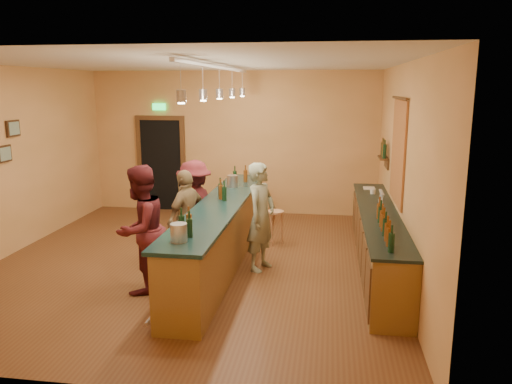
# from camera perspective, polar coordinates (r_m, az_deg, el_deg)

# --- Properties ---
(floor) EXTENTS (7.00, 7.00, 0.00)m
(floor) POSITION_cam_1_polar(r_m,az_deg,el_deg) (8.38, -7.14, -8.03)
(floor) COLOR brown
(floor) RESTS_ON ground
(ceiling) EXTENTS (6.50, 7.00, 0.02)m
(ceiling) POSITION_cam_1_polar(r_m,az_deg,el_deg) (7.89, -7.76, 14.38)
(ceiling) COLOR silver
(ceiling) RESTS_ON wall_back
(wall_back) EXTENTS (6.50, 0.02, 3.20)m
(wall_back) POSITION_cam_1_polar(r_m,az_deg,el_deg) (11.36, -2.62, 5.63)
(wall_back) COLOR #BA8545
(wall_back) RESTS_ON floor
(wall_front) EXTENTS (6.50, 0.02, 3.20)m
(wall_front) POSITION_cam_1_polar(r_m,az_deg,el_deg) (4.79, -18.89, -3.91)
(wall_front) COLOR #BA8545
(wall_front) RESTS_ON floor
(wall_left) EXTENTS (0.02, 7.00, 3.20)m
(wall_left) POSITION_cam_1_polar(r_m,az_deg,el_deg) (9.40, -26.89, 3.01)
(wall_left) COLOR #BA8545
(wall_left) RESTS_ON floor
(wall_right) EXTENTS (0.02, 7.00, 3.20)m
(wall_right) POSITION_cam_1_polar(r_m,az_deg,el_deg) (7.76, 16.36, 2.18)
(wall_right) COLOR #BA8545
(wall_right) RESTS_ON floor
(doorway) EXTENTS (1.15, 0.09, 2.48)m
(doorway) POSITION_cam_1_polar(r_m,az_deg,el_deg) (11.84, -10.74, 3.38)
(doorway) COLOR black
(doorway) RESTS_ON wall_back
(tapestry) EXTENTS (0.03, 1.40, 1.60)m
(tapestry) POSITION_cam_1_polar(r_m,az_deg,el_deg) (8.11, 15.95, 4.40)
(tapestry) COLOR maroon
(tapestry) RESTS_ON wall_right
(bottle_shelf) EXTENTS (0.17, 0.55, 0.54)m
(bottle_shelf) POSITION_cam_1_polar(r_m,az_deg,el_deg) (9.60, 14.42, 4.49)
(bottle_shelf) COLOR #452C14
(bottle_shelf) RESTS_ON wall_right
(back_counter) EXTENTS (0.60, 4.55, 1.27)m
(back_counter) POSITION_cam_1_polar(r_m,az_deg,el_deg) (8.15, 13.77, -5.27)
(back_counter) COLOR brown
(back_counter) RESTS_ON floor
(tasting_bar) EXTENTS (0.73, 5.10, 1.38)m
(tasting_bar) POSITION_cam_1_polar(r_m,az_deg,el_deg) (8.08, -3.98, -4.21)
(tasting_bar) COLOR brown
(tasting_bar) RESTS_ON floor
(pendant_track) EXTENTS (0.11, 4.60, 0.50)m
(pendant_track) POSITION_cam_1_polar(r_m,az_deg,el_deg) (7.76, -4.22, 12.89)
(pendant_track) COLOR silver
(pendant_track) RESTS_ON ceiling
(bartender) EXTENTS (0.60, 0.73, 1.71)m
(bartender) POSITION_cam_1_polar(r_m,az_deg,el_deg) (7.81, 0.58, -2.85)
(bartender) COLOR gray
(bartender) RESTS_ON floor
(customer_a) EXTENTS (0.91, 1.04, 1.81)m
(customer_a) POSITION_cam_1_polar(r_m,az_deg,el_deg) (7.15, -13.06, -4.19)
(customer_a) COLOR #59191E
(customer_a) RESTS_ON floor
(customer_b) EXTENTS (0.69, 0.99, 1.57)m
(customer_b) POSITION_cam_1_polar(r_m,az_deg,el_deg) (8.11, -7.88, -2.94)
(customer_b) COLOR #997A51
(customer_b) RESTS_ON floor
(customer_c) EXTENTS (0.78, 1.15, 1.65)m
(customer_c) POSITION_cam_1_polar(r_m,az_deg,el_deg) (8.53, -7.02, -1.87)
(customer_c) COLOR #59191E
(customer_c) RESTS_ON floor
(bar_stool) EXTENTS (0.31, 0.31, 0.63)m
(bar_stool) POSITION_cam_1_polar(r_m,az_deg,el_deg) (9.13, 2.24, -3.06)
(bar_stool) COLOR #A87D4C
(bar_stool) RESTS_ON floor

